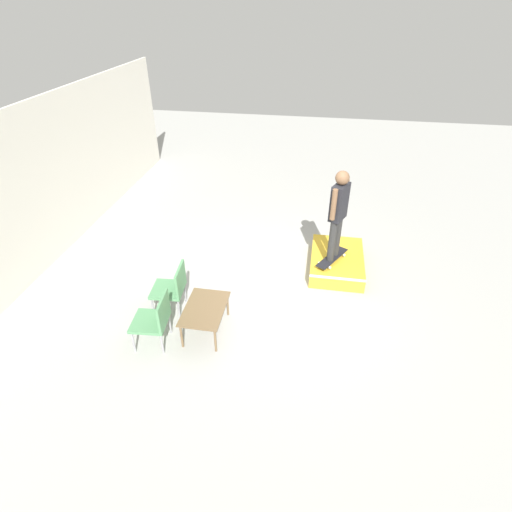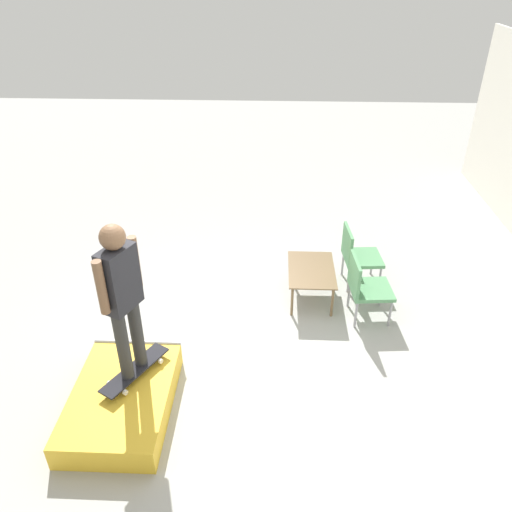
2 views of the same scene
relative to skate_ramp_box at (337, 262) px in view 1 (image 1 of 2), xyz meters
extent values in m
plane|color=#A8A8A3|center=(-0.86, 1.09, -0.14)|extent=(24.00, 24.00, 0.00)
cube|color=white|center=(-0.86, 5.66, 1.36)|extent=(12.00, 0.06, 3.00)
cube|color=gold|center=(0.00, 0.00, 0.00)|extent=(1.49, 1.00, 0.29)
cylinder|color=#B7B7BC|center=(-0.74, 0.00, 0.14)|extent=(0.05, 1.00, 0.05)
cube|color=black|center=(-0.22, 0.11, 0.23)|extent=(0.85, 0.60, 0.02)
cylinder|color=white|center=(0.07, 0.08, 0.19)|extent=(0.06, 0.05, 0.05)
cylinder|color=white|center=(-0.04, -0.12, 0.19)|extent=(0.06, 0.05, 0.05)
cylinder|color=white|center=(-0.39, 0.34, 0.19)|extent=(0.06, 0.05, 0.05)
cylinder|color=white|center=(-0.50, 0.14, 0.19)|extent=(0.06, 0.05, 0.05)
cylinder|color=#2D2D2D|center=(-0.32, 0.16, 0.65)|extent=(0.13, 0.13, 0.83)
cylinder|color=#2D2D2D|center=(-0.11, 0.07, 0.65)|extent=(0.13, 0.13, 0.83)
cube|color=#232328|center=(-0.22, 0.11, 1.39)|extent=(0.43, 0.34, 0.65)
cylinder|color=brown|center=(-0.43, 0.21, 1.44)|extent=(0.09, 0.09, 0.56)
cylinder|color=brown|center=(0.00, 0.01, 1.44)|extent=(0.09, 0.09, 0.56)
sphere|color=brown|center=(-0.22, 0.11, 1.84)|extent=(0.24, 0.24, 0.24)
cube|color=brown|center=(-2.11, 2.07, 0.31)|extent=(0.93, 0.63, 0.02)
cylinder|color=brown|center=(-2.52, 1.81, 0.08)|extent=(0.04, 0.04, 0.45)
cylinder|color=brown|center=(-1.69, 1.81, 0.08)|extent=(0.04, 0.04, 0.45)
cylinder|color=brown|center=(-2.52, 2.33, 0.08)|extent=(0.04, 0.04, 0.45)
cylinder|color=brown|center=(-1.69, 2.33, 0.08)|extent=(0.04, 0.04, 0.45)
cylinder|color=#99999E|center=(-2.30, 3.06, 0.06)|extent=(0.03, 0.03, 0.40)
cylinder|color=#99999E|center=(-2.74, 3.02, 0.06)|extent=(0.03, 0.03, 0.40)
cylinder|color=#99999E|center=(-2.26, 2.62, 0.06)|extent=(0.03, 0.03, 0.40)
cylinder|color=#99999E|center=(-2.70, 2.58, 0.06)|extent=(0.03, 0.03, 0.40)
cube|color=#569360|center=(-2.50, 2.82, 0.28)|extent=(0.56, 0.56, 0.05)
cube|color=#569360|center=(-2.48, 2.58, 0.52)|extent=(0.52, 0.08, 0.43)
cylinder|color=#99999E|center=(-1.52, 3.06, 0.06)|extent=(0.03, 0.03, 0.40)
cylinder|color=#99999E|center=(-1.96, 3.02, 0.06)|extent=(0.03, 0.03, 0.40)
cylinder|color=#99999E|center=(-1.48, 2.62, 0.06)|extent=(0.03, 0.03, 0.40)
cylinder|color=#99999E|center=(-1.92, 2.58, 0.06)|extent=(0.03, 0.03, 0.40)
cube|color=#569360|center=(-1.72, 2.82, 0.28)|extent=(0.56, 0.56, 0.05)
cube|color=#569360|center=(-1.70, 2.58, 0.52)|extent=(0.52, 0.08, 0.43)
camera|label=1|loc=(-6.62, 0.50, 4.47)|focal=28.00mm
camera|label=2|loc=(3.60, 1.55, 4.01)|focal=35.00mm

